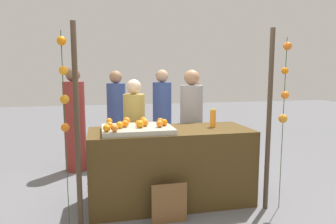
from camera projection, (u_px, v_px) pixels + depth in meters
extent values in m
plane|color=slate|center=(171.00, 201.00, 3.90)|extent=(24.00, 24.00, 0.00)
cube|color=#4C3819|center=(171.00, 166.00, 3.84)|extent=(2.01, 0.81, 0.94)
cube|color=#B2AD99|center=(137.00, 129.00, 3.64)|extent=(0.83, 0.63, 0.06)
sphere|color=orange|center=(164.00, 122.00, 3.69)|extent=(0.08, 0.08, 0.08)
sphere|color=orange|center=(115.00, 128.00, 3.31)|extent=(0.08, 0.08, 0.08)
sphere|color=orange|center=(143.00, 120.00, 3.88)|extent=(0.08, 0.08, 0.08)
sphere|color=orange|center=(160.00, 124.00, 3.59)|extent=(0.08, 0.08, 0.08)
sphere|color=orange|center=(110.00, 125.00, 3.54)|extent=(0.07, 0.07, 0.07)
sphere|color=orange|center=(125.00, 124.00, 3.60)|extent=(0.08, 0.08, 0.08)
sphere|color=orange|center=(138.00, 123.00, 3.67)|extent=(0.07, 0.07, 0.07)
sphere|color=orange|center=(109.00, 121.00, 3.82)|extent=(0.07, 0.07, 0.07)
sphere|color=orange|center=(107.00, 128.00, 3.31)|extent=(0.08, 0.08, 0.08)
sphere|color=orange|center=(127.00, 121.00, 3.79)|extent=(0.09, 0.09, 0.09)
sphere|color=orange|center=(120.00, 125.00, 3.51)|extent=(0.08, 0.08, 0.08)
sphere|color=orange|center=(140.00, 124.00, 3.55)|extent=(0.09, 0.09, 0.09)
sphere|color=orange|center=(160.00, 121.00, 3.85)|extent=(0.07, 0.07, 0.07)
sphere|color=orange|center=(145.00, 123.00, 3.66)|extent=(0.09, 0.09, 0.09)
cylinder|color=orange|center=(213.00, 119.00, 3.92)|extent=(0.08, 0.08, 0.22)
cylinder|color=yellow|center=(213.00, 109.00, 3.91)|extent=(0.04, 0.04, 0.02)
cube|color=brown|center=(169.00, 204.00, 3.31)|extent=(0.39, 0.01, 0.46)
cube|color=black|center=(169.00, 204.00, 3.32)|extent=(0.37, 0.02, 0.44)
cylinder|color=tan|center=(135.00, 140.00, 4.37)|extent=(0.31, 0.31, 1.34)
sphere|color=beige|center=(134.00, 87.00, 4.27)|extent=(0.21, 0.21, 0.21)
cylinder|color=#99999E|center=(191.00, 134.00, 4.56)|extent=(0.34, 0.34, 1.46)
sphere|color=#A87A59|center=(192.00, 77.00, 4.45)|extent=(0.23, 0.23, 0.23)
cylinder|color=maroon|center=(75.00, 127.00, 5.06)|extent=(0.35, 0.35, 1.49)
sphere|color=brown|center=(73.00, 75.00, 4.95)|extent=(0.23, 0.23, 0.23)
cylinder|color=#384C8C|center=(193.00, 124.00, 5.82)|extent=(0.31, 0.31, 1.33)
sphere|color=tan|center=(194.00, 83.00, 5.72)|extent=(0.21, 0.21, 0.21)
cylinder|color=#384C8C|center=(117.00, 123.00, 5.51)|extent=(0.34, 0.34, 1.45)
sphere|color=#A87A59|center=(116.00, 77.00, 5.40)|extent=(0.23, 0.23, 0.23)
cylinder|color=#384C8C|center=(162.00, 122.00, 5.56)|extent=(0.34, 0.34, 1.47)
sphere|color=tan|center=(162.00, 76.00, 5.45)|extent=(0.23, 0.23, 0.23)
cylinder|color=#473828|center=(77.00, 129.00, 3.10)|extent=(0.06, 0.06, 2.15)
cylinder|color=#473828|center=(269.00, 121.00, 3.57)|extent=(0.06, 0.06, 2.15)
cylinder|color=#2D4C23|center=(65.00, 135.00, 3.02)|extent=(0.01, 0.01, 2.04)
sphere|color=orange|center=(61.00, 41.00, 2.90)|extent=(0.09, 0.09, 0.09)
sphere|color=orange|center=(63.00, 70.00, 2.94)|extent=(0.09, 0.09, 0.09)
sphere|color=orange|center=(65.00, 99.00, 2.98)|extent=(0.09, 0.09, 0.09)
sphere|color=orange|center=(65.00, 127.00, 3.01)|extent=(0.09, 0.09, 0.09)
cylinder|color=#2D4C23|center=(283.00, 125.00, 3.60)|extent=(0.01, 0.01, 2.04)
sphere|color=orange|center=(288.00, 46.00, 3.48)|extent=(0.09, 0.09, 0.09)
sphere|color=orange|center=(285.00, 71.00, 3.51)|extent=(0.08, 0.08, 0.08)
sphere|color=orange|center=(285.00, 95.00, 3.55)|extent=(0.09, 0.09, 0.09)
sphere|color=orange|center=(283.00, 119.00, 3.60)|extent=(0.10, 0.10, 0.10)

